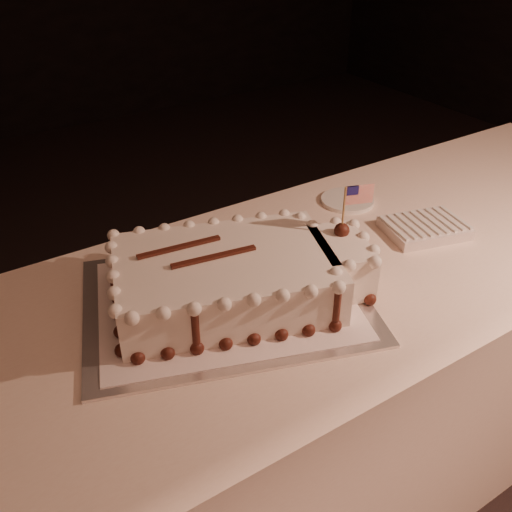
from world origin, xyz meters
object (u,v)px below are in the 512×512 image
sheet_cake (240,276)px  side_plate (347,201)px  napkin_stack (424,228)px  cake_board (226,301)px  banquet_table (331,370)px

sheet_cake → side_plate: 0.57m
side_plate → napkin_stack: bearing=-76.7°
cake_board → sheet_cake: sheet_cake is taller
banquet_table → sheet_cake: (-0.30, -0.00, 0.44)m
cake_board → sheet_cake: size_ratio=1.01×
sheet_cake → side_plate: (0.51, 0.23, -0.06)m
sheet_cake → napkin_stack: bearing=-1.4°
cake_board → napkin_stack: size_ratio=2.58×
cake_board → side_plate: size_ratio=4.03×
banquet_table → cake_board: size_ratio=3.86×
napkin_stack → banquet_table: bearing=176.7°
side_plate → cake_board: bearing=-157.8°
cake_board → sheet_cake: (0.03, -0.01, 0.06)m
banquet_table → napkin_stack: napkin_stack is taller
side_plate → banquet_table: bearing=-133.0°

